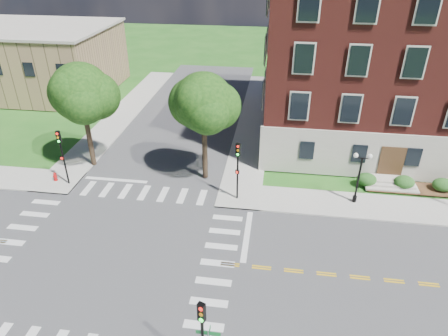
# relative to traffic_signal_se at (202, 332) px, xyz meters

# --- Properties ---
(ground) EXTENTS (160.00, 160.00, 0.00)m
(ground) POSITION_rel_traffic_signal_se_xyz_m (-7.75, 7.60, -3.19)
(ground) COLOR #1D5818
(ground) RESTS_ON ground
(road_ew) EXTENTS (90.00, 12.00, 0.01)m
(road_ew) POSITION_rel_traffic_signal_se_xyz_m (-7.75, 7.60, -3.18)
(road_ew) COLOR #3D3D3F
(road_ew) RESTS_ON ground
(road_ns) EXTENTS (12.00, 90.00, 0.01)m
(road_ns) POSITION_rel_traffic_signal_se_xyz_m (-7.75, 7.60, -3.18)
(road_ns) COLOR #3D3D3F
(road_ns) RESTS_ON ground
(sidewalk_ne) EXTENTS (34.00, 34.00, 0.12)m
(sidewalk_ne) POSITION_rel_traffic_signal_se_xyz_m (7.62, 22.98, -3.13)
(sidewalk_ne) COLOR #9E9B93
(sidewalk_ne) RESTS_ON ground
(sidewalk_nw) EXTENTS (34.00, 34.00, 0.12)m
(sidewalk_nw) POSITION_rel_traffic_signal_se_xyz_m (-23.13, 22.98, -3.13)
(sidewalk_nw) COLOR #9E9B93
(sidewalk_nw) RESTS_ON ground
(crosswalk_east) EXTENTS (2.20, 10.20, 0.02)m
(crosswalk_east) POSITION_rel_traffic_signal_se_xyz_m (-0.55, 7.60, -3.19)
(crosswalk_east) COLOR silver
(crosswalk_east) RESTS_ON ground
(stop_bar_east) EXTENTS (0.40, 5.50, 0.00)m
(stop_bar_east) POSITION_rel_traffic_signal_se_xyz_m (1.05, 10.60, -3.19)
(stop_bar_east) COLOR silver
(stop_bar_east) RESTS_ON ground
(main_building) EXTENTS (30.60, 22.40, 16.50)m
(main_building) POSITION_rel_traffic_signal_se_xyz_m (16.25, 29.60, 5.15)
(main_building) COLOR #ABA396
(main_building) RESTS_ON ground
(secondary_building) EXTENTS (20.40, 15.40, 8.30)m
(secondary_building) POSITION_rel_traffic_signal_se_xyz_m (-29.75, 37.60, 1.09)
(secondary_building) COLOR #9A7F55
(secondary_building) RESTS_ON ground
(tree_c) EXTENTS (4.99, 4.99, 9.30)m
(tree_c) POSITION_rel_traffic_signal_se_xyz_m (-13.70, 18.61, 3.71)
(tree_c) COLOR black
(tree_c) RESTS_ON ground
(tree_d) EXTENTS (4.72, 4.72, 9.15)m
(tree_d) POSITION_rel_traffic_signal_se_xyz_m (-3.23, 17.85, 3.69)
(tree_d) COLOR black
(tree_d) RESTS_ON ground
(traffic_signal_se) EXTENTS (0.38, 0.45, 4.80)m
(traffic_signal_se) POSITION_rel_traffic_signal_se_xyz_m (0.00, 0.00, 0.00)
(traffic_signal_se) COLOR black
(traffic_signal_se) RESTS_ON ground
(traffic_signal_ne) EXTENTS (0.37, 0.44, 4.80)m
(traffic_signal_ne) POSITION_rel_traffic_signal_se_xyz_m (-0.15, 14.96, 0.00)
(traffic_signal_ne) COLOR black
(traffic_signal_ne) RESTS_ON ground
(traffic_signal_nw) EXTENTS (0.35, 0.40, 4.80)m
(traffic_signal_nw) POSITION_rel_traffic_signal_se_xyz_m (-14.40, 15.16, 0.00)
(traffic_signal_nw) COLOR black
(traffic_signal_nw) RESTS_ON ground
(twin_lamp_west) EXTENTS (1.36, 0.36, 4.23)m
(twin_lamp_west) POSITION_rel_traffic_signal_se_xyz_m (8.98, 15.78, -0.66)
(twin_lamp_west) COLOR black
(twin_lamp_west) RESTS_ON ground
(fire_hydrant) EXTENTS (0.35, 0.35, 0.75)m
(fire_hydrant) POSITION_rel_traffic_signal_se_xyz_m (-15.72, 15.44, -2.72)
(fire_hydrant) COLOR #B50D0E
(fire_hydrant) RESTS_ON ground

